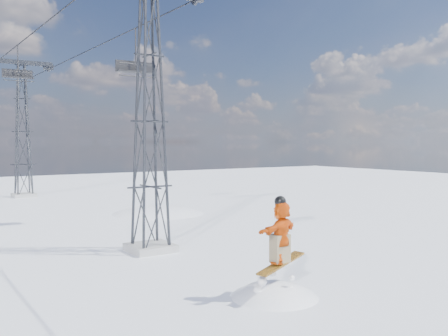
{
  "coord_description": "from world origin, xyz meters",
  "views": [
    {
      "loc": [
        -8.13,
        -11.2,
        4.64
      ],
      "look_at": [
        1.52,
        3.44,
        3.72
      ],
      "focal_mm": 40.0,
      "sensor_mm": 36.0,
      "label": 1
    }
  ],
  "objects": [
    {
      "name": "ground",
      "position": [
        0.0,
        0.0,
        0.0
      ],
      "size": [
        120.0,
        120.0,
        0.0
      ],
      "primitive_type": "plane",
      "color": "white",
      "rests_on": "ground"
    },
    {
      "name": "lift_tower_near",
      "position": [
        0.8,
        8.0,
        5.47
      ],
      "size": [
        5.2,
        1.8,
        11.43
      ],
      "color": "#999999",
      "rests_on": "ground"
    },
    {
      "name": "lift_tower_far",
      "position": [
        0.8,
        33.0,
        5.47
      ],
      "size": [
        5.2,
        1.8,
        11.43
      ],
      "color": "#999999",
      "rests_on": "ground"
    },
    {
      "name": "haul_cables",
      "position": [
        0.8,
        19.5,
        10.85
      ],
      "size": [
        4.46,
        51.0,
        0.06
      ],
      "color": "black",
      "rests_on": "ground"
    },
    {
      "name": "lift_chair_mid",
      "position": [
        3.0,
        14.53,
        8.7
      ],
      "size": [
        2.17,
        0.62,
        2.69
      ],
      "color": "black",
      "rests_on": "ground"
    },
    {
      "name": "lift_chair_far",
      "position": [
        -1.4,
        23.16,
        8.99
      ],
      "size": [
        1.88,
        0.54,
        2.33
      ],
      "color": "black",
      "rests_on": "ground"
    }
  ]
}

